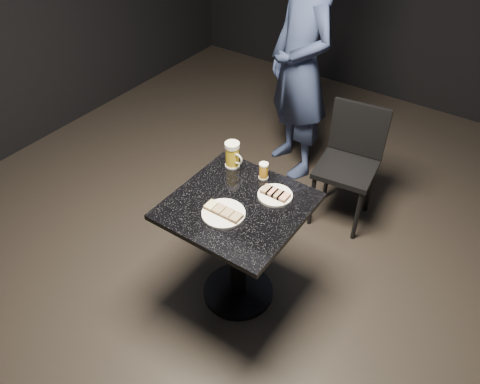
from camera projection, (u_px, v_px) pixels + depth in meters
The scene contains 10 objects.
floor at pixel (238, 292), 2.97m from camera, with size 6.00×6.00×0.00m, color black.
plate_large at pixel (224, 214), 2.42m from camera, with size 0.23×0.23×0.01m, color white.
plate_small at pixel (275, 195), 2.53m from camera, with size 0.19×0.19×0.01m, color white.
patron at pixel (301, 66), 3.44m from camera, with size 0.65×0.43×1.80m, color navy.
table at pixel (238, 236), 2.65m from camera, with size 0.70×0.70×0.75m.
beer_mug at pixel (233, 155), 2.70m from camera, with size 0.13×0.09×0.16m.
beer_tumbler at pixel (264, 171), 2.63m from camera, with size 0.06×0.06×0.10m.
chair at pixel (350, 158), 3.24m from camera, with size 0.44×0.44×0.86m.
canapes_on_plate_large at pixel (223, 211), 2.41m from camera, with size 0.21×0.07×0.02m.
canapes_on_plate_small at pixel (275, 193), 2.52m from camera, with size 0.16×0.07×0.02m.
Camera 1 is at (1.07, -1.52, 2.40)m, focal length 35.00 mm.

